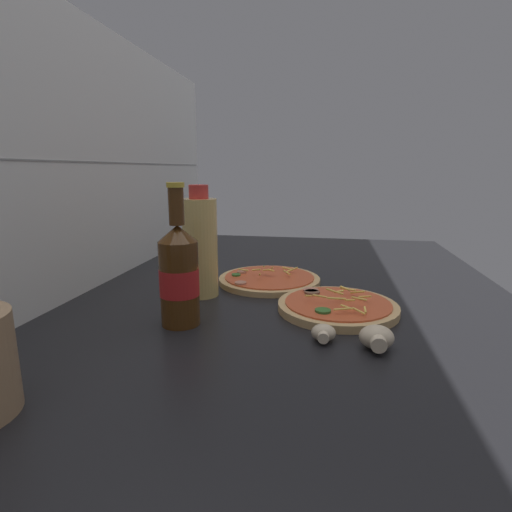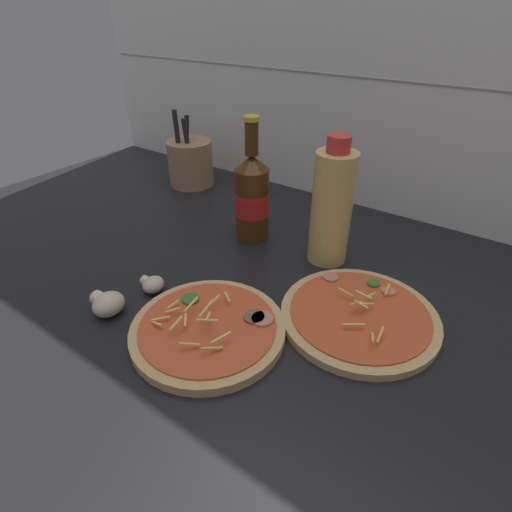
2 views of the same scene
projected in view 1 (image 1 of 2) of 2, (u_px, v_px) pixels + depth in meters
counter_slab at (294, 312)px, 77.54cm from camera, size 160.00×90.00×2.50cm
tile_backsplash at (68, 161)px, 79.12cm from camera, size 160.00×1.13×60.00cm
pizza_near at (337, 306)px, 74.58cm from camera, size 22.30×22.30×4.58cm
pizza_far at (269, 279)px, 93.14cm from camera, size 23.52×23.52×4.35cm
beer_bottle at (179, 274)px, 66.61cm from camera, size 6.64×6.64×23.93cm
oil_bottle at (200, 246)px, 81.89cm from camera, size 7.12×7.12×22.92cm
mushroom_left at (377, 338)px, 58.50cm from camera, size 5.31×5.06×3.54cm
mushroom_right at (323, 333)px, 61.26cm from camera, size 3.97×3.78×2.65cm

